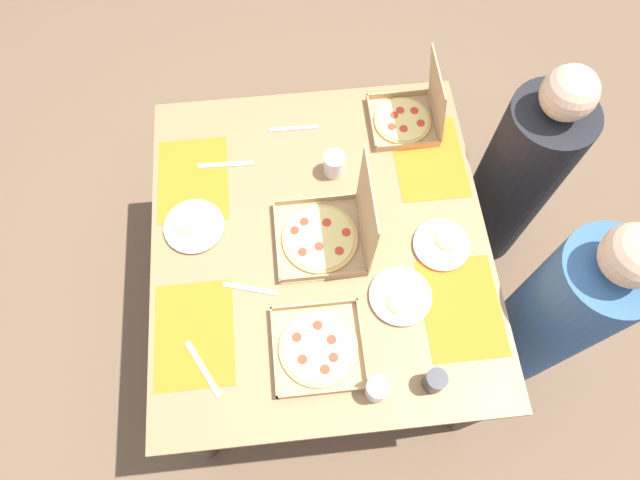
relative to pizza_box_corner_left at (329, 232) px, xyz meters
name	(u,v)px	position (x,y,z in m)	size (l,w,h in m)	color
ground_plane	(320,304)	(0.00, -0.03, -0.80)	(6.00, 6.00, 0.00)	brown
dining_table	(320,251)	(0.00, -0.03, -0.15)	(1.32, 1.20, 0.75)	#3F3328
placemat_near_left	(193,179)	(-0.29, -0.48, -0.05)	(0.36, 0.26, 0.00)	orange
placemat_near_right	(194,334)	(0.30, -0.48, -0.05)	(0.36, 0.26, 0.00)	orange
placemat_far_left	(429,158)	(-0.29, 0.41, -0.05)	(0.36, 0.26, 0.00)	orange
placemat_far_right	(461,307)	(0.30, 0.41, -0.05)	(0.36, 0.26, 0.00)	orange
pizza_box_corner_left	(329,232)	(0.00, 0.00, 0.00)	(0.31, 0.32, 0.34)	tan
pizza_box_corner_right	(410,115)	(-0.47, 0.36, -0.01)	(0.25, 0.26, 0.29)	tan
pizza_box_edge_far	(318,348)	(0.39, -0.08, -0.04)	(0.29, 0.29, 0.04)	tan
plate_far_right	(442,245)	(0.07, 0.39, -0.04)	(0.20, 0.20, 0.03)	white
plate_near_left	(400,297)	(0.24, 0.21, -0.04)	(0.21, 0.21, 0.03)	white
plate_far_left	(193,226)	(-0.09, -0.48, -0.04)	(0.22, 0.22, 0.03)	white
cup_spare	(377,389)	(0.54, 0.09, -0.01)	(0.07, 0.07, 0.09)	silver
cup_clear_left	(334,164)	(-0.28, 0.05, 0.00)	(0.08, 0.08, 0.09)	silver
cup_red	(435,381)	(0.54, 0.27, -0.01)	(0.07, 0.07, 0.09)	#333338
fork_by_near_left	(294,128)	(-0.48, -0.09, -0.05)	(0.19, 0.02, 0.01)	#B7B7BC
knife_by_near_right	(226,165)	(-0.34, -0.36, -0.05)	(0.21, 0.02, 0.01)	#B7B7BC
fork_by_far_right	(250,289)	(0.16, -0.29, -0.05)	(0.19, 0.02, 0.01)	#B7B7BC
knife_by_far_left	(203,369)	(0.42, -0.45, -0.05)	(0.21, 0.02, 0.01)	#B7B7BC
diner_left_seat	(515,179)	(-0.29, 0.82, -0.28)	(0.32, 0.32, 1.18)	black
diner_right_seat	(555,314)	(0.30, 0.82, -0.26)	(0.32, 0.32, 1.20)	#33598C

